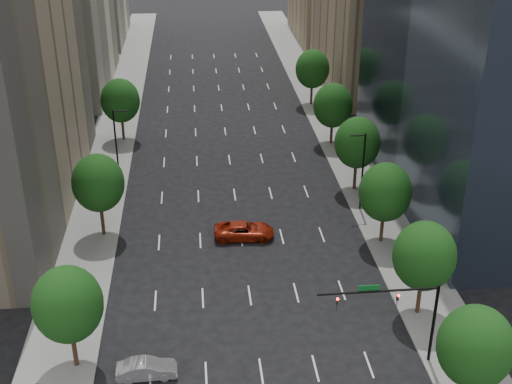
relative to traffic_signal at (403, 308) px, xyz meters
name	(u,v)px	position (x,y,z in m)	size (l,w,h in m)	color
sidewalk_left	(98,200)	(-26.03, 30.00, -5.10)	(6.00, 200.00, 0.15)	slate
sidewalk_right	(367,188)	(4.97, 30.00, -5.10)	(6.00, 200.00, 0.15)	slate
tree_right_0	(475,347)	(3.47, -5.00, 0.22)	(5.20, 5.20, 8.39)	#382316
tree_right_1	(424,256)	(3.47, 6.00, 0.58)	(5.20, 5.20, 8.75)	#382316
tree_right_2	(385,192)	(3.47, 18.00, 0.43)	(5.20, 5.20, 8.61)	#382316
tree_right_3	(357,143)	(3.47, 30.00, 0.72)	(5.20, 5.20, 8.89)	#382316
tree_right_4	(333,105)	(3.47, 44.00, 0.29)	(5.20, 5.20, 8.46)	#382316
tree_right_5	(312,69)	(3.47, 60.00, 0.58)	(5.20, 5.20, 8.75)	#382316
tree_left_0	(68,304)	(-24.53, 2.00, 0.58)	(5.20, 5.20, 8.75)	#382316
tree_left_1	(98,183)	(-24.53, 22.00, 0.79)	(5.20, 5.20, 8.97)	#382316
tree_left_2	(120,101)	(-24.53, 48.00, 0.50)	(5.20, 5.20, 8.68)	#382316
streetlight_rn	(362,170)	(2.91, 25.00, -0.33)	(1.70, 0.20, 9.00)	black
streetlight_ln	(117,143)	(-23.96, 35.00, -0.33)	(1.70, 0.20, 9.00)	black
traffic_signal	(403,308)	(0.00, 0.00, 0.00)	(9.12, 0.40, 7.38)	black
car_silver	(147,369)	(-19.10, 0.27, -4.43)	(1.58, 4.52, 1.49)	#97969B
car_red_far	(244,231)	(-10.21, 20.11, -4.32)	(2.82, 6.11, 1.70)	maroon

